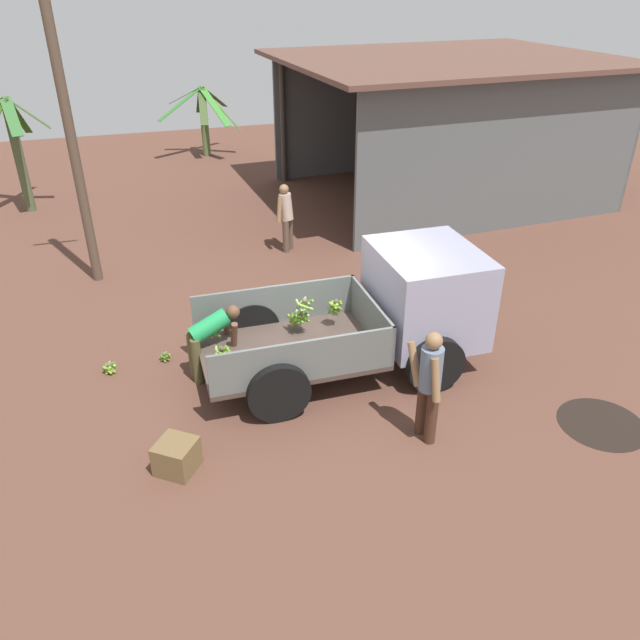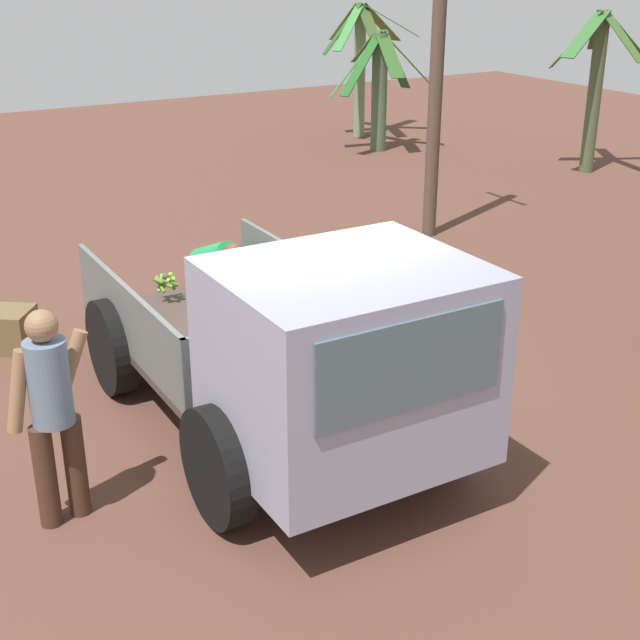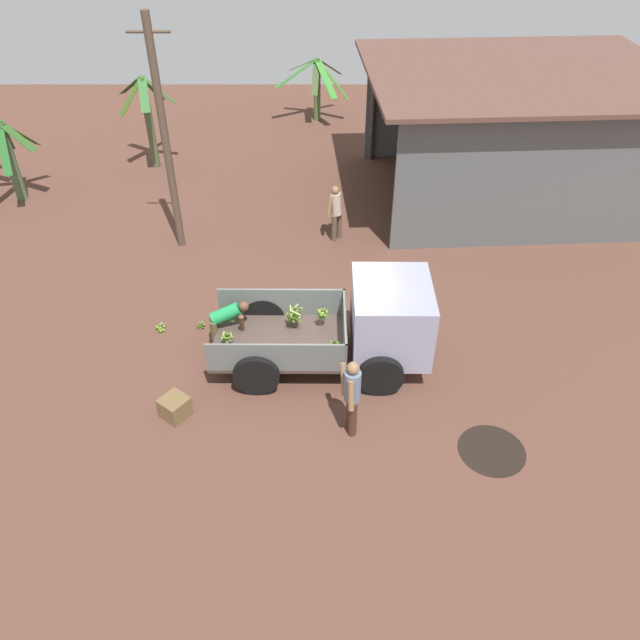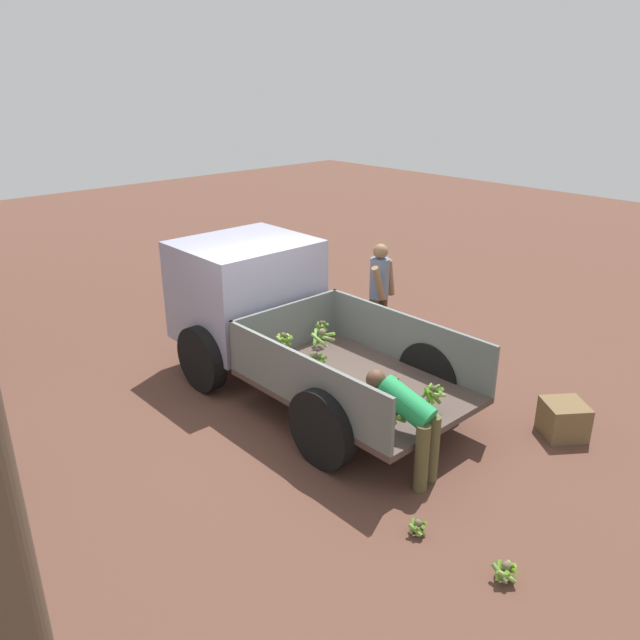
% 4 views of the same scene
% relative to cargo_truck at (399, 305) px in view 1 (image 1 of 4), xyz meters
% --- Properties ---
extents(ground, '(36.00, 36.00, 0.00)m').
position_rel_cargo_truck_xyz_m(ground, '(-1.01, 0.44, -1.03)').
color(ground, brown).
extents(mud_patch_0, '(1.25, 1.25, 0.01)m').
position_rel_cargo_truck_xyz_m(mud_patch_0, '(2.17, -2.49, -1.03)').
color(mud_patch_0, black).
rests_on(mud_patch_0, ground).
extents(cargo_truck, '(4.50, 2.18, 1.92)m').
position_rel_cargo_truck_xyz_m(cargo_truck, '(0.00, 0.00, 0.00)').
color(cargo_truck, '#473932').
rests_on(cargo_truck, ground).
extents(warehouse_shed, '(9.06, 7.47, 3.75)m').
position_rel_cargo_truck_xyz_m(warehouse_shed, '(5.17, 7.84, 1.66)').
color(warehouse_shed, '#565B5C').
rests_on(warehouse_shed, ground).
extents(utility_pole, '(0.99, 0.20, 5.92)m').
position_rel_cargo_truck_xyz_m(utility_pole, '(-4.79, 4.77, 1.98)').
color(utility_pole, brown).
rests_on(utility_pole, ground).
extents(banana_palm_1, '(2.80, 2.31, 2.31)m').
position_rel_cargo_truck_xyz_m(banana_palm_1, '(-1.10, 14.12, 0.25)').
color(banana_palm_1, '#566D3B').
rests_on(banana_palm_1, ground).
extents(banana_palm_2, '(1.99, 2.54, 2.96)m').
position_rel_cargo_truck_xyz_m(banana_palm_2, '(-6.54, 9.86, 0.58)').
color(banana_palm_2, '#4D5938').
rests_on(banana_palm_2, ground).
extents(person_foreground_visitor, '(0.40, 0.70, 1.70)m').
position_rel_cargo_truck_xyz_m(person_foreground_visitor, '(-0.42, -1.96, -0.09)').
color(person_foreground_visitor, '#44291C').
rests_on(person_foreground_visitor, ground).
extents(person_worker_loading, '(0.88, 0.68, 1.17)m').
position_rel_cargo_truck_xyz_m(person_worker_loading, '(-3.01, 0.47, -0.30)').
color(person_worker_loading, brown).
rests_on(person_worker_loading, ground).
extents(person_bystander_near_shed, '(0.50, 0.49, 1.57)m').
position_rel_cargo_truck_xyz_m(person_bystander_near_shed, '(-0.56, 5.09, -0.16)').
color(person_bystander_near_shed, brown).
rests_on(person_bystander_near_shed, ground).
extents(banana_bunch_on_ground_0, '(0.24, 0.24, 0.20)m').
position_rel_cargo_truck_xyz_m(banana_bunch_on_ground_0, '(-4.61, 1.01, -0.93)').
color(banana_bunch_on_ground_0, brown).
rests_on(banana_bunch_on_ground_0, ground).
extents(banana_bunch_on_ground_1, '(0.19, 0.19, 0.17)m').
position_rel_cargo_truck_xyz_m(banana_bunch_on_ground_1, '(-3.72, 1.11, -0.94)').
color(banana_bunch_on_ground_1, brown).
rests_on(banana_bunch_on_ground_1, ground).
extents(wooden_crate_0, '(0.68, 0.68, 0.43)m').
position_rel_cargo_truck_xyz_m(wooden_crate_0, '(-3.79, -1.60, -0.82)').
color(wooden_crate_0, brown).
rests_on(wooden_crate_0, ground).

